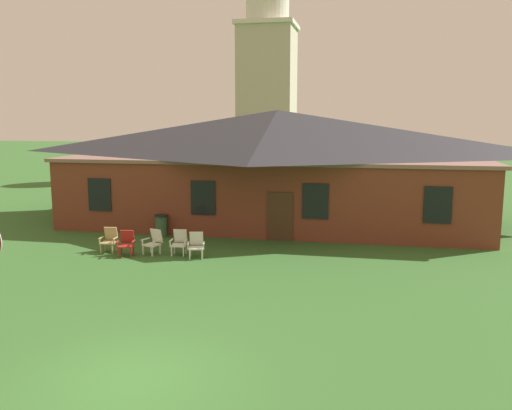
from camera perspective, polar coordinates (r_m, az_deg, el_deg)
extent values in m
plane|color=#336028|center=(11.73, -12.93, -17.52)|extent=(200.00, 200.00, 0.00)
cube|color=brown|center=(28.04, 2.24, 1.77)|extent=(19.64, 10.00, 3.20)
cube|color=#835E55|center=(27.88, 2.26, 5.20)|extent=(20.03, 10.20, 0.16)
pyramid|color=#28282D|center=(27.82, 2.28, 7.68)|extent=(20.42, 10.40, 2.25)
cube|color=black|center=(25.59, -16.17, 1.06)|extent=(1.10, 0.06, 1.50)
cube|color=black|center=(23.72, -5.61, 0.76)|extent=(1.10, 0.06, 1.50)
cube|color=black|center=(22.77, 6.29, 0.40)|extent=(1.10, 0.06, 1.50)
cube|color=black|center=(22.86, 18.63, 0.00)|extent=(1.10, 0.06, 1.50)
cube|color=#422819|center=(23.07, 2.56, -1.23)|extent=(1.10, 0.06, 2.10)
cube|color=#BCB29E|center=(49.74, 1.19, 10.75)|extent=(4.80, 4.80, 13.11)
cube|color=silver|center=(50.37, 1.22, 18.43)|extent=(5.18, 5.18, 0.36)
cylinder|color=silver|center=(50.60, 1.22, 19.86)|extent=(3.80, 3.80, 2.20)
cube|color=tan|center=(21.74, -14.92, -4.53)|extent=(0.05, 0.05, 0.36)
cube|color=tan|center=(21.91, -16.05, -4.48)|extent=(0.05, 0.05, 0.36)
cube|color=tan|center=(22.14, -14.51, -4.27)|extent=(0.05, 0.05, 0.36)
cube|color=tan|center=(22.31, -15.62, -4.21)|extent=(0.05, 0.05, 0.36)
cube|color=tan|center=(21.98, -15.30, -3.85)|extent=(0.59, 0.57, 0.05)
cube|color=tan|center=(22.20, -15.04, -2.92)|extent=(0.53, 0.24, 0.54)
cube|color=tan|center=(21.81, -14.63, -3.40)|extent=(0.10, 0.47, 0.03)
cube|color=tan|center=(21.69, -14.77, -3.77)|extent=(0.04, 0.04, 0.22)
cube|color=tan|center=(22.03, -16.04, -3.34)|extent=(0.10, 0.47, 0.03)
cube|color=tan|center=(21.90, -16.19, -3.71)|extent=(0.04, 0.04, 0.22)
cube|color=maroon|center=(21.02, -13.05, -4.93)|extent=(0.06, 0.06, 0.36)
cube|color=maroon|center=(21.11, -14.28, -4.91)|extent=(0.06, 0.06, 0.36)
cube|color=maroon|center=(21.44, -12.81, -4.64)|extent=(0.06, 0.06, 0.36)
cube|color=maroon|center=(21.53, -14.02, -4.63)|extent=(0.06, 0.06, 0.36)
cube|color=maroon|center=(21.23, -13.56, -4.24)|extent=(0.64, 0.63, 0.05)
cube|color=maroon|center=(21.46, -13.42, -3.27)|extent=(0.54, 0.30, 0.54)
cube|color=maroon|center=(21.10, -12.82, -3.75)|extent=(0.16, 0.47, 0.03)
cube|color=maroon|center=(20.97, -12.90, -4.14)|extent=(0.05, 0.05, 0.22)
cube|color=maroon|center=(21.23, -14.36, -3.73)|extent=(0.16, 0.47, 0.03)
cube|color=maroon|center=(21.10, -14.44, -4.12)|extent=(0.05, 0.05, 0.22)
cube|color=silver|center=(20.98, -10.90, -4.88)|extent=(0.06, 0.06, 0.36)
cube|color=silver|center=(21.28, -11.82, -4.71)|extent=(0.06, 0.06, 0.36)
cube|color=silver|center=(21.30, -10.10, -4.65)|extent=(0.06, 0.06, 0.36)
cube|color=silver|center=(21.60, -11.02, -4.48)|extent=(0.06, 0.06, 0.36)
cube|color=silver|center=(21.24, -10.98, -4.14)|extent=(0.68, 0.67, 0.05)
cube|color=silver|center=(21.40, -10.44, -3.20)|extent=(0.55, 0.35, 0.54)
cube|color=silver|center=(20.99, -10.44, -3.74)|extent=(0.21, 0.46, 0.03)
cube|color=silver|center=(20.90, -10.73, -4.11)|extent=(0.05, 0.05, 0.22)
cube|color=silver|center=(21.37, -11.61, -3.54)|extent=(0.21, 0.46, 0.03)
cube|color=silver|center=(21.28, -11.89, -3.91)|extent=(0.05, 0.05, 0.22)
cube|color=silver|center=(20.78, -7.67, -4.93)|extent=(0.05, 0.05, 0.36)
cube|color=silver|center=(20.89, -8.90, -4.89)|extent=(0.05, 0.05, 0.36)
cube|color=silver|center=(21.20, -7.40, -4.64)|extent=(0.05, 0.05, 0.36)
cube|color=silver|center=(21.31, -8.61, -4.60)|extent=(0.05, 0.05, 0.36)
cube|color=silver|center=(20.99, -8.16, -4.22)|extent=(0.59, 0.57, 0.05)
cube|color=silver|center=(21.22, -7.98, -3.24)|extent=(0.53, 0.24, 0.54)
cube|color=silver|center=(20.86, -7.41, -3.74)|extent=(0.11, 0.47, 0.03)
cube|color=silver|center=(20.74, -7.50, -4.13)|extent=(0.04, 0.04, 0.22)
cube|color=silver|center=(21.00, -8.95, -3.69)|extent=(0.11, 0.47, 0.03)
cube|color=silver|center=(20.87, -9.06, -4.08)|extent=(0.04, 0.04, 0.22)
cube|color=silver|center=(20.30, -5.71, -5.24)|extent=(0.06, 0.06, 0.36)
cube|color=silver|center=(20.32, -7.01, -5.24)|extent=(0.06, 0.06, 0.36)
cube|color=silver|center=(20.73, -5.66, -4.93)|extent=(0.06, 0.06, 0.36)
cube|color=silver|center=(20.75, -6.93, -4.94)|extent=(0.06, 0.06, 0.36)
cube|color=silver|center=(20.47, -6.34, -4.53)|extent=(0.65, 0.64, 0.05)
cube|color=silver|center=(20.71, -6.31, -3.52)|extent=(0.54, 0.31, 0.54)
cube|color=silver|center=(20.40, -5.53, -4.01)|extent=(0.18, 0.47, 0.03)
cube|color=silver|center=(20.26, -5.55, -4.41)|extent=(0.05, 0.05, 0.22)
cube|color=silver|center=(20.43, -7.16, -4.01)|extent=(0.18, 0.47, 0.03)
cube|color=silver|center=(20.30, -7.19, -4.42)|extent=(0.05, 0.05, 0.22)
cylinder|color=#335638|center=(24.31, -9.97, -2.26)|extent=(0.52, 0.52, 0.90)
cylinder|color=black|center=(24.22, -10.00, -1.13)|extent=(0.56, 0.56, 0.08)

